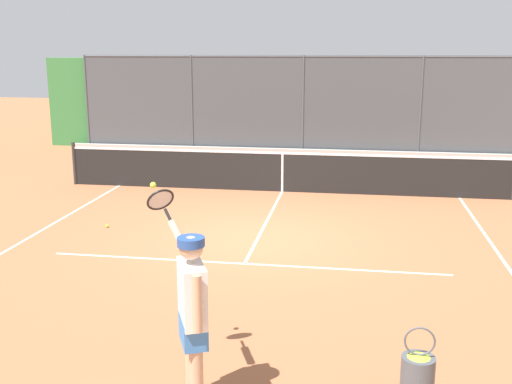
# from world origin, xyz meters

# --- Properties ---
(ground_plane) EXTENTS (60.00, 60.00, 0.00)m
(ground_plane) POSITION_xyz_m (0.00, 0.00, 0.00)
(ground_plane) COLOR #A8603D
(court_line_markings) EXTENTS (8.28, 9.39, 0.01)m
(court_line_markings) POSITION_xyz_m (0.00, 1.67, 0.00)
(court_line_markings) COLOR white
(court_line_markings) RESTS_ON ground
(fence_backdrop) EXTENTS (17.88, 1.37, 3.15)m
(fence_backdrop) POSITION_xyz_m (0.00, -10.17, 1.51)
(fence_backdrop) COLOR #474C51
(fence_backdrop) RESTS_ON ground
(tennis_net) EXTENTS (10.64, 0.09, 1.07)m
(tennis_net) POSITION_xyz_m (0.00, -3.81, 0.49)
(tennis_net) COLOR #2D2D2D
(tennis_net) RESTS_ON ground
(tennis_player) EXTENTS (0.87, 1.21, 2.00)m
(tennis_player) POSITION_xyz_m (-0.22, 5.33, 1.00)
(tennis_player) COLOR navy
(tennis_player) RESTS_ON ground
(tennis_ball_mid_court) EXTENTS (0.07, 0.07, 0.07)m
(tennis_ball_mid_court) POSITION_xyz_m (2.97, -0.25, 0.03)
(tennis_ball_mid_court) COLOR #CCDB33
(tennis_ball_mid_court) RESTS_ON ground
(ball_basket) EXTENTS (0.32, 0.32, 0.83)m
(ball_basket) POSITION_xyz_m (-2.32, 5.01, 0.30)
(ball_basket) COLOR #4C5156
(ball_basket) RESTS_ON ground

